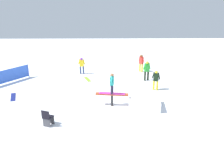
% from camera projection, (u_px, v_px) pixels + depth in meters
% --- Properties ---
extents(ground_plane, '(60.00, 60.00, 0.00)m').
position_uv_depth(ground_plane, '(112.00, 106.00, 13.11)').
color(ground_plane, white).
extents(rail_feature, '(1.96, 0.51, 0.79)m').
position_uv_depth(rail_feature, '(112.00, 96.00, 12.89)').
color(rail_feature, black).
rests_on(rail_feature, ground).
extents(snow_kicker_ramp, '(1.97, 1.70, 0.55)m').
position_uv_depth(snow_kicker_ramp, '(144.00, 103.00, 12.84)').
color(snow_kicker_ramp, white).
rests_on(snow_kicker_ramp, ground).
extents(main_rider_on_rail, '(1.55, 0.72, 1.24)m').
position_uv_depth(main_rider_on_rail, '(112.00, 84.00, 12.65)').
color(main_rider_on_rail, '#C42C98').
rests_on(main_rider_on_rail, rail_feature).
extents(bystander_green, '(0.66, 0.34, 1.58)m').
position_uv_depth(bystander_green, '(147.00, 70.00, 17.39)').
color(bystander_green, black).
rests_on(bystander_green, ground).
extents(bystander_red, '(0.47, 0.58, 1.60)m').
position_uv_depth(bystander_red, '(141.00, 62.00, 19.75)').
color(bystander_red, yellow).
rests_on(bystander_red, ground).
extents(bystander_black, '(0.57, 0.31, 1.44)m').
position_uv_depth(bystander_black, '(156.00, 79.00, 15.35)').
color(bystander_black, yellow).
rests_on(bystander_black, ground).
extents(bystander_yellow, '(0.64, 0.24, 1.47)m').
position_uv_depth(bystander_yellow, '(82.00, 65.00, 19.14)').
color(bystander_yellow, navy).
rests_on(bystander_yellow, ground).
extents(loose_snowboard_lime, '(0.73, 1.30, 0.02)m').
position_uv_depth(loose_snowboard_lime, '(87.00, 79.00, 17.90)').
color(loose_snowboard_lime, '#95E22C').
rests_on(loose_snowboard_lime, ground).
extents(loose_snowboard_navy, '(0.77, 1.45, 0.02)m').
position_uv_depth(loose_snowboard_navy, '(13.00, 97.00, 14.37)').
color(loose_snowboard_navy, navy).
rests_on(loose_snowboard_navy, ground).
extents(folding_chair, '(0.57, 0.57, 0.88)m').
position_uv_depth(folding_chair, '(48.00, 118.00, 10.77)').
color(folding_chair, '#3F3F44').
rests_on(folding_chair, ground).
extents(safety_fence, '(2.56, 3.77, 1.10)m').
position_uv_depth(safety_fence, '(3.00, 77.00, 16.54)').
color(safety_fence, blue).
rests_on(safety_fence, ground).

